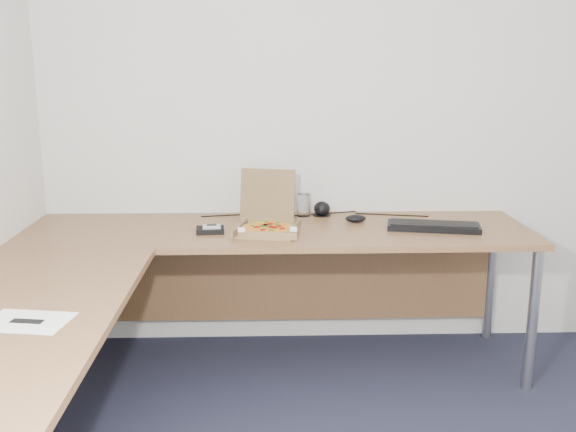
{
  "coord_description": "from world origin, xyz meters",
  "views": [
    {
      "loc": [
        -0.54,
        -1.75,
        1.54
      ],
      "look_at": [
        -0.45,
        1.28,
        0.82
      ],
      "focal_mm": 40.86,
      "sensor_mm": 36.0,
      "label": 1
    }
  ],
  "objects_px": {
    "drinking_glass": "(304,205)",
    "wallet": "(210,230)",
    "pizza_box": "(268,225)",
    "keyboard": "(433,227)",
    "desk": "(204,260)"
  },
  "relations": [
    {
      "from": "pizza_box",
      "to": "keyboard",
      "type": "bearing_deg",
      "value": 14.37
    },
    {
      "from": "pizza_box",
      "to": "drinking_glass",
      "type": "height_order",
      "value": "pizza_box"
    },
    {
      "from": "keyboard",
      "to": "wallet",
      "type": "distance_m",
      "value": 1.1
    },
    {
      "from": "desk",
      "to": "pizza_box",
      "type": "height_order",
      "value": "pizza_box"
    },
    {
      "from": "drinking_glass",
      "to": "pizza_box",
      "type": "bearing_deg",
      "value": -120.88
    },
    {
      "from": "pizza_box",
      "to": "drinking_glass",
      "type": "distance_m",
      "value": 0.38
    },
    {
      "from": "pizza_box",
      "to": "desk",
      "type": "bearing_deg",
      "value": -115.15
    },
    {
      "from": "drinking_glass",
      "to": "wallet",
      "type": "relative_size",
      "value": 0.91
    },
    {
      "from": "pizza_box",
      "to": "wallet",
      "type": "relative_size",
      "value": 2.44
    },
    {
      "from": "drinking_glass",
      "to": "keyboard",
      "type": "distance_m",
      "value": 0.7
    },
    {
      "from": "pizza_box",
      "to": "drinking_glass",
      "type": "bearing_deg",
      "value": 71.92
    },
    {
      "from": "desk",
      "to": "keyboard",
      "type": "distance_m",
      "value": 1.16
    },
    {
      "from": "drinking_glass",
      "to": "keyboard",
      "type": "relative_size",
      "value": 0.27
    },
    {
      "from": "desk",
      "to": "wallet",
      "type": "bearing_deg",
      "value": 90.39
    },
    {
      "from": "pizza_box",
      "to": "wallet",
      "type": "xyz_separation_m",
      "value": [
        -0.28,
        0.0,
        -0.02
      ]
    }
  ]
}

